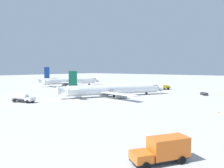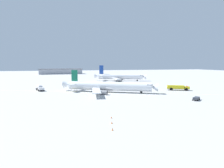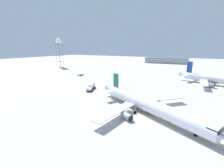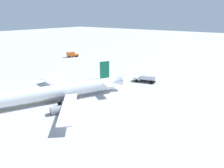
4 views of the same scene
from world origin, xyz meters
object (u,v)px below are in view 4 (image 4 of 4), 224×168
(fuel_tanker_truck, at_px, (146,78))
(safety_cone_far, at_px, (11,66))
(catering_truck_truck, at_px, (72,54))
(airliner_main, at_px, (51,93))
(safety_cone_mid, at_px, (13,68))
(safety_cone_near, at_px, (15,70))

(fuel_tanker_truck, height_order, safety_cone_far, fuel_tanker_truck)
(safety_cone_far, bearing_deg, catering_truck_truck, -10.70)
(airliner_main, xyz_separation_m, catering_truck_truck, (46.09, 43.79, -1.05))
(fuel_tanker_truck, relative_size, catering_truck_truck, 1.16)
(safety_cone_mid, height_order, safety_cone_far, same)
(airliner_main, bearing_deg, safety_cone_mid, -75.22)
(catering_truck_truck, xyz_separation_m, safety_cone_far, (-34.39, 6.50, -1.38))
(fuel_tanker_truck, distance_m, catering_truck_truck, 59.75)
(fuel_tanker_truck, height_order, catering_truck_truck, catering_truck_truck)
(safety_cone_near, xyz_separation_m, safety_cone_mid, (0.98, 4.06, 0.00))
(safety_cone_near, bearing_deg, airliner_main, -102.98)
(airliner_main, height_order, fuel_tanker_truck, airliner_main)
(fuel_tanker_truck, xyz_separation_m, catering_truck_truck, (13.97, 58.09, 0.09))
(safety_cone_near, relative_size, safety_cone_mid, 1.00)
(catering_truck_truck, relative_size, safety_cone_far, 13.57)
(safety_cone_near, height_order, safety_cone_mid, same)
(safety_cone_mid, distance_m, safety_cone_far, 4.37)
(safety_cone_near, bearing_deg, safety_cone_far, 76.37)
(catering_truck_truck, bearing_deg, fuel_tanker_truck, -72.01)
(fuel_tanker_truck, relative_size, safety_cone_far, 15.72)
(airliner_main, height_order, safety_cone_near, airliner_main)
(fuel_tanker_truck, height_order, safety_cone_mid, fuel_tanker_truck)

